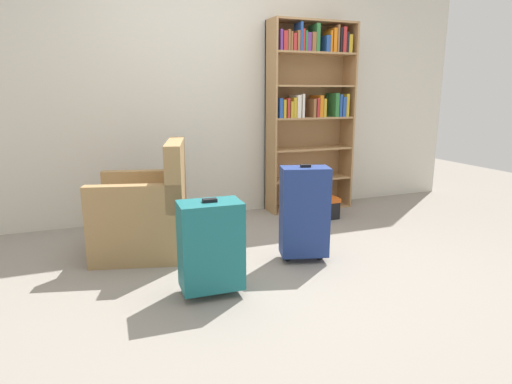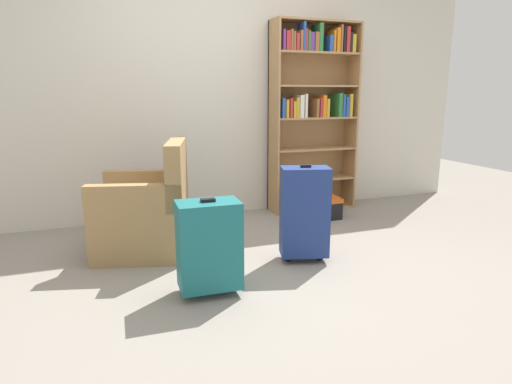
{
  "view_description": "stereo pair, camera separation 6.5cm",
  "coord_description": "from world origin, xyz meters",
  "px_view_note": "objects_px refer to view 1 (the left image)",
  "views": [
    {
      "loc": [
        -1.27,
        -2.72,
        1.27
      ],
      "look_at": [
        -0.13,
        0.2,
        0.55
      ],
      "focal_mm": 30.5,
      "sensor_mm": 36.0,
      "label": 1
    },
    {
      "loc": [
        -1.21,
        -2.75,
        1.27
      ],
      "look_at": [
        -0.13,
        0.2,
        0.55
      ],
      "focal_mm": 30.5,
      "sensor_mm": 36.0,
      "label": 2
    }
  ],
  "objects_px": {
    "bookshelf": "(310,103)",
    "armchair": "(146,214)",
    "mug": "(224,244)",
    "suitcase_navy_blue": "(304,212)",
    "suitcase_teal": "(211,245)",
    "storage_box": "(316,208)"
  },
  "relations": [
    {
      "from": "bookshelf",
      "to": "suitcase_teal",
      "type": "height_order",
      "value": "bookshelf"
    },
    {
      "from": "suitcase_teal",
      "to": "suitcase_navy_blue",
      "type": "bearing_deg",
      "value": 20.57
    },
    {
      "from": "mug",
      "to": "storage_box",
      "type": "relative_size",
      "value": 0.27
    },
    {
      "from": "bookshelf",
      "to": "storage_box",
      "type": "xyz_separation_m",
      "value": [
        -0.12,
        -0.43,
        -1.04
      ]
    },
    {
      "from": "storage_box",
      "to": "suitcase_teal",
      "type": "distance_m",
      "value": 1.95
    },
    {
      "from": "mug",
      "to": "suitcase_teal",
      "type": "distance_m",
      "value": 0.87
    },
    {
      "from": "storage_box",
      "to": "suitcase_navy_blue",
      "type": "distance_m",
      "value": 1.2
    },
    {
      "from": "suitcase_navy_blue",
      "to": "bookshelf",
      "type": "bearing_deg",
      "value": 61.29
    },
    {
      "from": "suitcase_navy_blue",
      "to": "suitcase_teal",
      "type": "relative_size",
      "value": 1.19
    },
    {
      "from": "mug",
      "to": "storage_box",
      "type": "xyz_separation_m",
      "value": [
        1.15,
        0.52,
        0.07
      ]
    },
    {
      "from": "armchair",
      "to": "suitcase_teal",
      "type": "relative_size",
      "value": 1.42
    },
    {
      "from": "mug",
      "to": "suitcase_navy_blue",
      "type": "relative_size",
      "value": 0.16
    },
    {
      "from": "armchair",
      "to": "mug",
      "type": "xyz_separation_m",
      "value": [
        0.59,
        -0.17,
        -0.27
      ]
    },
    {
      "from": "mug",
      "to": "suitcase_navy_blue",
      "type": "height_order",
      "value": "suitcase_navy_blue"
    },
    {
      "from": "bookshelf",
      "to": "suitcase_navy_blue",
      "type": "distance_m",
      "value": 1.77
    },
    {
      "from": "suitcase_teal",
      "to": "storage_box",
      "type": "bearing_deg",
      "value": 41.04
    },
    {
      "from": "bookshelf",
      "to": "storage_box",
      "type": "height_order",
      "value": "bookshelf"
    },
    {
      "from": "bookshelf",
      "to": "armchair",
      "type": "xyz_separation_m",
      "value": [
        -1.86,
        -0.77,
        -0.84
      ]
    },
    {
      "from": "bookshelf",
      "to": "suitcase_teal",
      "type": "bearing_deg",
      "value": -132.91
    },
    {
      "from": "armchair",
      "to": "suitcase_navy_blue",
      "type": "distance_m",
      "value": 1.26
    },
    {
      "from": "bookshelf",
      "to": "armchair",
      "type": "height_order",
      "value": "bookshelf"
    },
    {
      "from": "armchair",
      "to": "suitcase_teal",
      "type": "distance_m",
      "value": 0.97
    }
  ]
}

